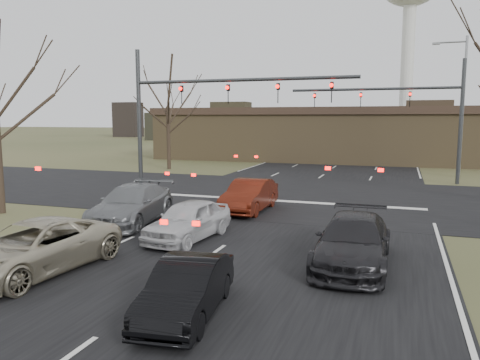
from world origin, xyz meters
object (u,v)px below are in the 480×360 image
at_px(car_white_sedan, 188,220).
at_px(car_grey_ahead, 132,204).
at_px(car_black_hatch, 187,288).
at_px(car_charcoal_sedan, 353,241).
at_px(mast_arm_near, 192,103).
at_px(streetlight_right_far, 461,99).
at_px(mast_arm_far, 415,107).
at_px(car_silver_suv, 33,248).
at_px(building, 365,134).
at_px(car_red_ahead, 249,196).

height_order(car_white_sedan, car_grey_ahead, car_grey_ahead).
height_order(car_black_hatch, car_charcoal_sedan, car_charcoal_sedan).
relative_size(car_white_sedan, car_charcoal_sedan, 0.83).
bearing_deg(car_black_hatch, mast_arm_near, 106.61).
xyz_separation_m(streetlight_right_far, car_grey_ahead, (-14.16, -20.83, -4.82)).
distance_m(mast_arm_far, car_silver_suv, 25.66).
height_order(building, car_black_hatch, building).
bearing_deg(building, car_charcoal_sedan, -86.27).
height_order(building, car_silver_suv, building).
xyz_separation_m(building, car_white_sedan, (-3.52, -33.48, -1.97)).
relative_size(building, mast_arm_near, 3.50).
bearing_deg(mast_arm_far, car_grey_ahead, -123.21).
bearing_deg(car_black_hatch, car_charcoal_sedan, 49.60).
distance_m(car_black_hatch, car_charcoal_sedan, 5.63).
bearing_deg(car_charcoal_sedan, car_grey_ahead, 163.08).
distance_m(car_charcoal_sedan, car_red_ahead, 8.47).
relative_size(mast_arm_far, streetlight_right_far, 1.11).
height_order(car_charcoal_sedan, car_grey_ahead, car_grey_ahead).
bearing_deg(car_white_sedan, mast_arm_far, 73.52).
bearing_deg(mast_arm_far, car_charcoal_sedan, -95.62).
height_order(streetlight_right_far, car_grey_ahead, streetlight_right_far).
distance_m(building, car_red_ahead, 28.21).
height_order(car_white_sedan, car_red_ahead, car_red_ahead).
bearing_deg(car_silver_suv, mast_arm_near, 100.50).
relative_size(streetlight_right_far, car_white_sedan, 2.44).
xyz_separation_m(car_black_hatch, car_charcoal_sedan, (3.05, 4.73, 0.11)).
xyz_separation_m(mast_arm_far, car_black_hatch, (-4.98, -24.32, -4.41)).
distance_m(mast_arm_far, car_grey_ahead, 20.56).
bearing_deg(car_silver_suv, mast_arm_far, 71.42).
distance_m(mast_arm_far, streetlight_right_far, 5.12).
relative_size(car_charcoal_sedan, car_red_ahead, 1.12).
height_order(car_white_sedan, car_charcoal_sedan, car_charcoal_sedan).
bearing_deg(car_red_ahead, car_grey_ahead, -134.15).
height_order(building, car_white_sedan, building).
bearing_deg(car_charcoal_sedan, car_white_sedan, 169.06).
bearing_deg(streetlight_right_far, car_silver_suv, -116.13).
distance_m(car_white_sedan, car_charcoal_sedan, 5.88).
xyz_separation_m(car_black_hatch, car_grey_ahead, (-6.04, 7.49, 0.16)).
bearing_deg(mast_arm_far, car_black_hatch, -101.56).
distance_m(building, car_white_sedan, 33.72).
height_order(car_silver_suv, car_grey_ahead, car_grey_ahead).
xyz_separation_m(mast_arm_far, car_charcoal_sedan, (-1.93, -19.59, -4.30)).
xyz_separation_m(car_silver_suv, car_white_sedan, (2.48, 4.67, -0.02)).
xyz_separation_m(building, car_silver_suv, (-6.00, -38.15, -1.95)).
xyz_separation_m(building, car_black_hatch, (-0.79, -39.32, -2.06)).
bearing_deg(mast_arm_far, building, 105.58).
relative_size(mast_arm_near, car_red_ahead, 2.73).
bearing_deg(car_silver_suv, car_black_hatch, -7.50).
relative_size(building, car_white_sedan, 10.35).
bearing_deg(car_red_ahead, car_black_hatch, -78.35).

